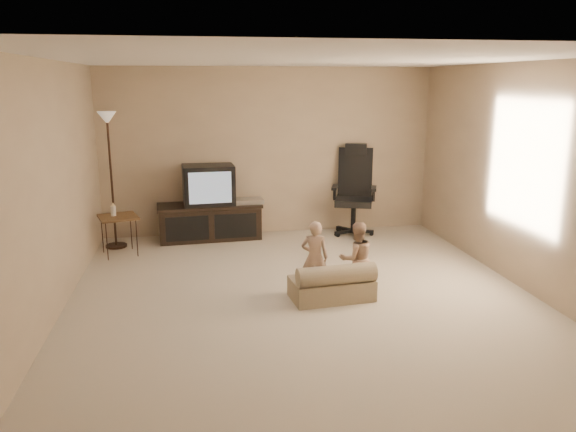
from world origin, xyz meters
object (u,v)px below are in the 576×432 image
object	(u,v)px
floor_lamp	(109,150)
toddler_right	(357,259)
side_table	(118,217)
office_chair	(354,202)
toddler_left	(315,257)
child_sofa	(333,285)
tv_stand	(210,208)

from	to	relation	value
floor_lamp	toddler_right	world-z (taller)	floor_lamp
floor_lamp	toddler_right	size ratio (longest dim) A/B	2.32
side_table	toddler_right	bearing A→B (deg)	-35.10
office_chair	toddler_left	bearing A→B (deg)	-96.55
office_chair	floor_lamp	size ratio (longest dim) A/B	0.72
floor_lamp	office_chair	bearing A→B (deg)	2.74
side_table	toddler_left	bearing A→B (deg)	-38.23
toddler_left	child_sofa	bearing A→B (deg)	134.54
tv_stand	child_sofa	size ratio (longest dim) A/B	1.73
office_chair	toddler_left	xyz separation A→B (m)	(-1.12, -2.36, -0.08)
office_chair	toddler_left	distance (m)	2.61
side_table	floor_lamp	world-z (taller)	floor_lamp
floor_lamp	child_sofa	bearing A→B (deg)	-43.56
office_chair	child_sofa	size ratio (longest dim) A/B	1.50
child_sofa	tv_stand	bearing A→B (deg)	108.69
toddler_right	side_table	bearing A→B (deg)	-40.14
office_chair	tv_stand	bearing A→B (deg)	-162.81
side_table	child_sofa	size ratio (longest dim) A/B	0.80
side_table	office_chair	bearing A→B (deg)	9.01
side_table	toddler_left	distance (m)	2.94
toddler_left	office_chair	bearing A→B (deg)	-103.10
office_chair	side_table	xyz separation A→B (m)	(-3.42, -0.54, 0.03)
office_chair	toddler_right	world-z (taller)	office_chair
child_sofa	side_table	bearing A→B (deg)	134.17
side_table	toddler_left	xyz separation A→B (m)	(2.31, -1.82, -0.11)
office_chair	toddler_right	size ratio (longest dim) A/B	1.67
tv_stand	toddler_right	bearing A→B (deg)	-62.93
office_chair	side_table	size ratio (longest dim) A/B	1.89
tv_stand	toddler_left	distance (m)	2.64
office_chair	floor_lamp	world-z (taller)	floor_lamp
tv_stand	office_chair	distance (m)	2.18
tv_stand	office_chair	bearing A→B (deg)	-5.26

